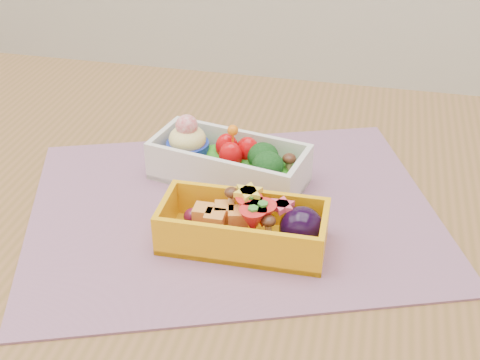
% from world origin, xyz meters
% --- Properties ---
extents(table, '(1.20, 0.80, 0.75)m').
position_xyz_m(table, '(0.00, 0.00, 0.65)').
color(table, brown).
rests_on(table, ground).
extents(placemat, '(0.55, 0.48, 0.00)m').
position_xyz_m(placemat, '(-0.04, 0.01, 0.75)').
color(placemat, gray).
rests_on(placemat, table).
extents(bento_white, '(0.20, 0.12, 0.08)m').
position_xyz_m(bento_white, '(-0.06, 0.07, 0.78)').
color(bento_white, silver).
rests_on(bento_white, placemat).
extents(bento_yellow, '(0.17, 0.08, 0.06)m').
position_xyz_m(bento_yellow, '(-0.01, -0.05, 0.78)').
color(bento_yellow, '#EDA30C').
rests_on(bento_yellow, placemat).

